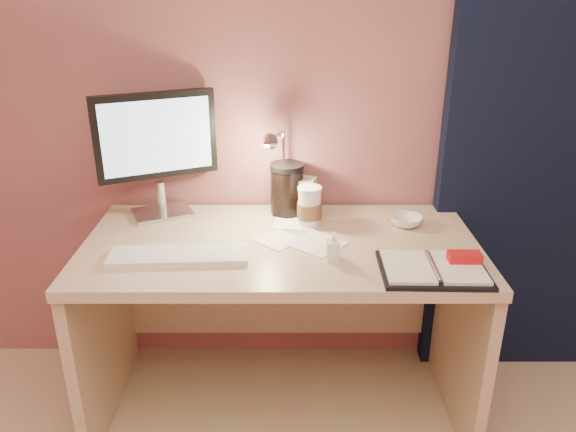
{
  "coord_description": "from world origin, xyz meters",
  "views": [
    {
      "loc": [
        0.02,
        -0.42,
        1.59
      ],
      "look_at": [
        0.03,
        1.33,
        0.85
      ],
      "focal_mm": 35.0,
      "sensor_mm": 36.0,
      "label": 1
    }
  ],
  "objects_px": {
    "bowl": "(406,221)",
    "keyboard": "(179,255)",
    "planner": "(436,268)",
    "dark_jar": "(287,191)",
    "monitor": "(156,144)",
    "product_box": "(302,196)",
    "desk_lamp": "(293,164)",
    "lotion_bottle": "(333,246)",
    "desk": "(281,286)",
    "coffee_cup": "(310,207)"
  },
  "relations": [
    {
      "from": "bowl",
      "to": "product_box",
      "type": "bearing_deg",
      "value": 163.63
    },
    {
      "from": "monitor",
      "to": "product_box",
      "type": "distance_m",
      "value": 0.59
    },
    {
      "from": "planner",
      "to": "product_box",
      "type": "distance_m",
      "value": 0.64
    },
    {
      "from": "coffee_cup",
      "to": "desk_lamp",
      "type": "height_order",
      "value": "desk_lamp"
    },
    {
      "from": "coffee_cup",
      "to": "keyboard",
      "type": "bearing_deg",
      "value": -147.73
    },
    {
      "from": "monitor",
      "to": "desk_lamp",
      "type": "xyz_separation_m",
      "value": [
        0.52,
        -0.02,
        -0.08
      ]
    },
    {
      "from": "keyboard",
      "to": "bowl",
      "type": "xyz_separation_m",
      "value": [
        0.81,
        0.27,
        0.01
      ]
    },
    {
      "from": "product_box",
      "to": "monitor",
      "type": "bearing_deg",
      "value": -162.84
    },
    {
      "from": "bowl",
      "to": "planner",
      "type": "bearing_deg",
      "value": -86.02
    },
    {
      "from": "desk_lamp",
      "to": "lotion_bottle",
      "type": "bearing_deg",
      "value": -45.7
    },
    {
      "from": "bowl",
      "to": "keyboard",
      "type": "bearing_deg",
      "value": -161.69
    },
    {
      "from": "desk",
      "to": "planner",
      "type": "xyz_separation_m",
      "value": [
        0.5,
        -0.3,
        0.24
      ]
    },
    {
      "from": "planner",
      "to": "desk_lamp",
      "type": "height_order",
      "value": "desk_lamp"
    },
    {
      "from": "desk",
      "to": "lotion_bottle",
      "type": "distance_m",
      "value": 0.39
    },
    {
      "from": "monitor",
      "to": "desk_lamp",
      "type": "distance_m",
      "value": 0.52
    },
    {
      "from": "monitor",
      "to": "desk_lamp",
      "type": "relative_size",
      "value": 1.42
    },
    {
      "from": "monitor",
      "to": "lotion_bottle",
      "type": "xyz_separation_m",
      "value": [
        0.65,
        -0.38,
        -0.24
      ]
    },
    {
      "from": "product_box",
      "to": "keyboard",
      "type": "bearing_deg",
      "value": -121.24
    },
    {
      "from": "planner",
      "to": "bowl",
      "type": "xyz_separation_m",
      "value": [
        -0.03,
        0.36,
        0.01
      ]
    },
    {
      "from": "monitor",
      "to": "planner",
      "type": "distance_m",
      "value": 1.11
    },
    {
      "from": "keyboard",
      "to": "lotion_bottle",
      "type": "xyz_separation_m",
      "value": [
        0.51,
        -0.01,
        0.04
      ]
    },
    {
      "from": "monitor",
      "to": "coffee_cup",
      "type": "distance_m",
      "value": 0.63
    },
    {
      "from": "desk",
      "to": "bowl",
      "type": "xyz_separation_m",
      "value": [
        0.47,
        0.07,
        0.24
      ]
    },
    {
      "from": "coffee_cup",
      "to": "lotion_bottle",
      "type": "xyz_separation_m",
      "value": [
        0.07,
        -0.29,
        -0.02
      ]
    },
    {
      "from": "keyboard",
      "to": "planner",
      "type": "height_order",
      "value": "planner"
    },
    {
      "from": "coffee_cup",
      "to": "monitor",
      "type": "bearing_deg",
      "value": 170.73
    },
    {
      "from": "desk",
      "to": "coffee_cup",
      "type": "bearing_deg",
      "value": 36.76
    },
    {
      "from": "keyboard",
      "to": "product_box",
      "type": "distance_m",
      "value": 0.57
    },
    {
      "from": "keyboard",
      "to": "dark_jar",
      "type": "distance_m",
      "value": 0.54
    },
    {
      "from": "coffee_cup",
      "to": "dark_jar",
      "type": "bearing_deg",
      "value": 127.26
    },
    {
      "from": "bowl",
      "to": "desk",
      "type": "bearing_deg",
      "value": -171.94
    },
    {
      "from": "monitor",
      "to": "keyboard",
      "type": "bearing_deg",
      "value": -94.28
    },
    {
      "from": "desk",
      "to": "keyboard",
      "type": "xyz_separation_m",
      "value": [
        -0.34,
        -0.2,
        0.24
      ]
    },
    {
      "from": "planner",
      "to": "lotion_bottle",
      "type": "height_order",
      "value": "lotion_bottle"
    },
    {
      "from": "desk_lamp",
      "to": "dark_jar",
      "type": "bearing_deg",
      "value": 147.93
    },
    {
      "from": "coffee_cup",
      "to": "lotion_bottle",
      "type": "distance_m",
      "value": 0.3
    },
    {
      "from": "desk",
      "to": "keyboard",
      "type": "bearing_deg",
      "value": -149.25
    },
    {
      "from": "desk",
      "to": "dark_jar",
      "type": "height_order",
      "value": "dark_jar"
    },
    {
      "from": "desk_lamp",
      "to": "bowl",
      "type": "bearing_deg",
      "value": 12.64
    },
    {
      "from": "bowl",
      "to": "desk_lamp",
      "type": "relative_size",
      "value": 0.36
    },
    {
      "from": "desk",
      "to": "desk_lamp",
      "type": "xyz_separation_m",
      "value": [
        0.04,
        0.16,
        0.44
      ]
    },
    {
      "from": "product_box",
      "to": "desk_lamp",
      "type": "height_order",
      "value": "desk_lamp"
    },
    {
      "from": "keyboard",
      "to": "dark_jar",
      "type": "relative_size",
      "value": 2.53
    },
    {
      "from": "desk",
      "to": "planner",
      "type": "relative_size",
      "value": 4.11
    },
    {
      "from": "bowl",
      "to": "dark_jar",
      "type": "relative_size",
      "value": 0.67
    },
    {
      "from": "lotion_bottle",
      "to": "dark_jar",
      "type": "bearing_deg",
      "value": 110.98
    },
    {
      "from": "planner",
      "to": "lotion_bottle",
      "type": "relative_size",
      "value": 3.58
    },
    {
      "from": "desk",
      "to": "dark_jar",
      "type": "relative_size",
      "value": 7.66
    },
    {
      "from": "dark_jar",
      "to": "desk_lamp",
      "type": "distance_m",
      "value": 0.13
    },
    {
      "from": "product_box",
      "to": "dark_jar",
      "type": "bearing_deg",
      "value": -173.17
    }
  ]
}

